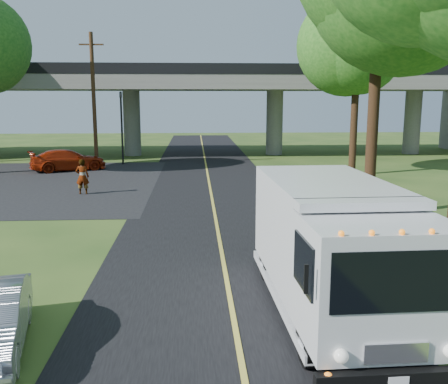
{
  "coord_description": "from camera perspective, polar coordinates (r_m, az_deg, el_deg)",
  "views": [
    {
      "loc": [
        -0.8,
        -10.35,
        4.69
      ],
      "look_at": [
        0.17,
        6.14,
        1.6
      ],
      "focal_mm": 40.0,
      "sensor_mm": 36.0,
      "label": 1
    }
  ],
  "objects": [
    {
      "name": "pedestrian",
      "position": [
        25.69,
        -15.88,
        1.68
      ],
      "size": [
        0.65,
        0.43,
        1.78
      ],
      "primitive_type": "imported",
      "rotation": [
        0.0,
        0.0,
        3.16
      ],
      "color": "gray",
      "rests_on": "ground"
    },
    {
      "name": "parking_lot",
      "position": [
        30.49,
        -22.89,
        0.92
      ],
      "size": [
        16.0,
        18.0,
        0.01
      ],
      "primitive_type": "cube",
      "color": "black",
      "rests_on": "ground"
    },
    {
      "name": "lane_line",
      "position": [
        20.89,
        -1.1,
        -2.29
      ],
      "size": [
        0.12,
        90.0,
        0.01
      ],
      "primitive_type": "cube",
      "color": "gold",
      "rests_on": "road"
    },
    {
      "name": "road",
      "position": [
        20.89,
        -1.1,
        -2.35
      ],
      "size": [
        7.0,
        90.0,
        0.02
      ],
      "primitive_type": "cube",
      "color": "black",
      "rests_on": "ground"
    },
    {
      "name": "traffic_signal",
      "position": [
        36.75,
        -11.63,
        8.06
      ],
      "size": [
        0.18,
        0.22,
        5.2
      ],
      "color": "black",
      "rests_on": "ground"
    },
    {
      "name": "overpass",
      "position": [
        42.36,
        -2.34,
        10.41
      ],
      "size": [
        54.0,
        10.0,
        7.3
      ],
      "color": "slate",
      "rests_on": "ground"
    },
    {
      "name": "step_van",
      "position": [
        11.14,
        12.45,
        -5.91
      ],
      "size": [
        2.72,
        6.96,
        2.89
      ],
      "rotation": [
        0.0,
        0.0,
        0.03
      ],
      "color": "silver",
      "rests_on": "ground"
    },
    {
      "name": "red_sedan",
      "position": [
        34.63,
        -17.38,
        3.5
      ],
      "size": [
        5.24,
        3.75,
        1.41
      ],
      "primitive_type": "imported",
      "rotation": [
        0.0,
        0.0,
        1.98
      ],
      "color": "#942209",
      "rests_on": "ground"
    },
    {
      "name": "tree_right_far",
      "position": [
        32.0,
        15.53,
        16.71
      ],
      "size": [
        5.77,
        5.67,
        10.99
      ],
      "color": "#382314",
      "rests_on": "ground"
    },
    {
      "name": "ground",
      "position": [
        11.39,
        0.97,
        -13.72
      ],
      "size": [
        120.0,
        120.0,
        0.0
      ],
      "primitive_type": "plane",
      "color": "#2A4719",
      "rests_on": "ground"
    },
    {
      "name": "utility_pole",
      "position": [
        34.99,
        -14.65,
        10.1
      ],
      "size": [
        1.6,
        0.26,
        9.0
      ],
      "color": "#472D19",
      "rests_on": "ground"
    }
  ]
}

